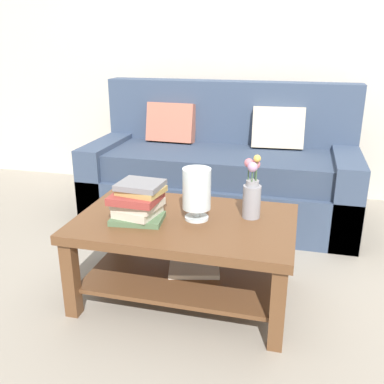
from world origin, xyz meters
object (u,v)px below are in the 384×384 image
book_stack_main (138,202)px  flower_pitcher (252,193)px  coffee_table (185,241)px  glass_hurricane_vase (197,191)px  couch (222,172)px

book_stack_main → flower_pitcher: 0.60m
coffee_table → glass_hurricane_vase: size_ratio=4.16×
flower_pitcher → couch: bearing=108.1°
couch → coffee_table: bearing=-88.4°
book_stack_main → flower_pitcher: flower_pitcher is taller
book_stack_main → glass_hurricane_vase: size_ratio=1.02×
couch → glass_hurricane_vase: 1.27m
glass_hurricane_vase → couch: bearing=94.4°
flower_pitcher → coffee_table: bearing=-161.6°
couch → book_stack_main: bearing=-98.5°
flower_pitcher → glass_hurricane_vase: bearing=-160.4°
book_stack_main → flower_pitcher: (0.57, 0.19, 0.03)m
couch → book_stack_main: (-0.20, -1.33, 0.22)m
couch → coffee_table: size_ratio=1.79×
book_stack_main → flower_pitcher: bearing=18.4°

